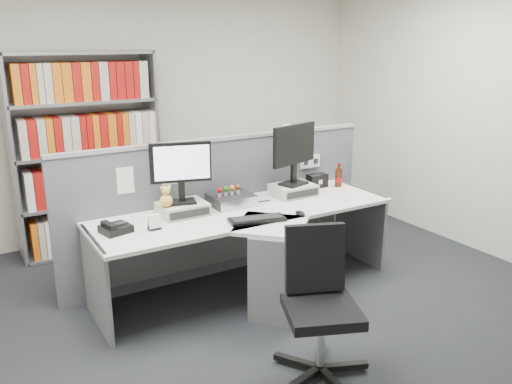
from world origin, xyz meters
TOP-DOWN VIEW (x-y plane):
  - ground at (0.00, 0.00)m, footprint 5.50×5.50m
  - room_shell at (0.00, 0.00)m, footprint 5.04×5.54m
  - partition at (0.00, 1.25)m, footprint 3.00×0.08m
  - desk at (0.00, 0.60)m, footprint 2.60×1.20m
  - monitor_riser_left at (-0.50, 0.98)m, footprint 0.38×0.31m
  - monitor_riser_right at (0.60, 0.98)m, footprint 0.38×0.31m
  - monitor_left at (-0.50, 0.98)m, footprint 0.48×0.21m
  - monitor_right at (0.59, 0.98)m, footprint 0.53×0.23m
  - desktop_pc at (-0.04, 1.01)m, footprint 0.36×0.32m
  - figurines at (-0.07, 0.99)m, footprint 0.23×0.05m
  - keyboard at (-0.06, 0.53)m, footprint 0.47×0.26m
  - mouse at (0.31, 0.46)m, footprint 0.07×0.10m
  - desk_phone at (-1.10, 0.85)m, footprint 0.24×0.23m
  - desk_calendar at (-0.83, 0.76)m, footprint 0.10×0.07m
  - plush_toy at (-0.65, 0.95)m, footprint 0.10×0.10m
  - speaker at (0.95, 1.08)m, footprint 0.19×0.11m
  - cola_bottle at (1.14, 1.00)m, footprint 0.07×0.07m
  - shelving_unit at (-0.90, 2.44)m, footprint 1.41×0.40m
  - filing_cabinet at (1.20, 1.99)m, footprint 0.45×0.61m
  - desk_fan at (1.20, 1.99)m, footprint 0.30×0.18m
  - office_chair at (-0.18, -0.44)m, footprint 0.63×0.64m

SIDE VIEW (x-z plane):
  - ground at x=0.00m, z-range 0.00..0.00m
  - filing_cabinet at x=1.20m, z-range 0.00..0.70m
  - desk at x=0.00m, z-range 0.10..0.82m
  - office_chair at x=-0.18m, z-range 0.03..0.98m
  - partition at x=0.00m, z-range 0.01..1.29m
  - keyboard at x=-0.06m, z-range 0.72..0.75m
  - mouse at x=0.31m, z-range 0.72..0.76m
  - desk_phone at x=-1.10m, z-range 0.71..0.80m
  - desktop_pc at x=-0.04m, z-range 0.72..0.82m
  - monitor_riser_left at x=-0.50m, z-range 0.72..0.82m
  - monitor_riser_right at x=0.60m, z-range 0.72..0.82m
  - desk_calendar at x=-0.83m, z-range 0.71..0.83m
  - speaker at x=0.95m, z-range 0.72..0.85m
  - cola_bottle at x=1.14m, z-range 0.69..0.93m
  - figurines at x=-0.07m, z-range 0.82..0.91m
  - plush_toy at x=-0.65m, z-range 0.81..0.98m
  - shelving_unit at x=-0.90m, z-range -0.02..1.98m
  - desk_fan at x=1.20m, z-range 0.76..1.26m
  - monitor_left at x=-0.50m, z-range 0.87..1.37m
  - monitor_right at x=0.59m, z-range 0.87..1.43m
  - room_shell at x=0.00m, z-range 0.43..3.15m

